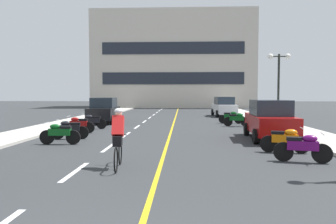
{
  "coord_description": "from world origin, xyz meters",
  "views": [
    {
      "loc": [
        0.9,
        -2.58,
        2.1
      ],
      "look_at": [
        0.08,
        15.52,
        1.09
      ],
      "focal_mm": 34.94,
      "sensor_mm": 36.0,
      "label": 1
    }
  ],
  "objects": [
    {
      "name": "lane_dash_2",
      "position": [
        -2.0,
        10.0,
        0.0
      ],
      "size": [
        0.14,
        2.2,
        0.01
      ],
      "primitive_type": "cube",
      "color": "silver",
      "rests_on": "ground"
    },
    {
      "name": "parked_car_mid",
      "position": [
        -4.79,
        20.73,
        0.92
      ],
      "size": [
        2.05,
        4.26,
        1.82
      ],
      "color": "black",
      "rests_on": "ground"
    },
    {
      "name": "parked_car_near",
      "position": [
        4.9,
        12.54,
        0.92
      ],
      "size": [
        2.09,
        4.28,
        1.82
      ],
      "color": "black",
      "rests_on": "ground"
    },
    {
      "name": "lane_dash_4",
      "position": [
        -2.0,
        18.0,
        0.0
      ],
      "size": [
        0.14,
        2.2,
        0.01
      ],
      "primitive_type": "cube",
      "color": "silver",
      "rests_on": "ground"
    },
    {
      "name": "lane_dash_8",
      "position": [
        -2.0,
        34.0,
        0.0
      ],
      "size": [
        0.14,
        2.2,
        0.01
      ],
      "primitive_type": "cube",
      "color": "silver",
      "rests_on": "ground"
    },
    {
      "name": "curb_right",
      "position": [
        7.2,
        24.0,
        0.06
      ],
      "size": [
        2.4,
        72.0,
        0.12
      ],
      "primitive_type": "cube",
      "color": "#B7B2A8",
      "rests_on": "ground"
    },
    {
      "name": "motorcycle_6",
      "position": [
        -4.67,
        14.56,
        0.47
      ],
      "size": [
        1.7,
        0.6,
        0.92
      ],
      "color": "black",
      "rests_on": "ground"
    },
    {
      "name": "lane_dash_5",
      "position": [
        -2.0,
        22.0,
        0.0
      ],
      "size": [
        0.14,
        2.2,
        0.01
      ],
      "primitive_type": "cube",
      "color": "silver",
      "rests_on": "ground"
    },
    {
      "name": "motorcycle_5",
      "position": [
        -4.32,
        12.2,
        0.47
      ],
      "size": [
        1.69,
        0.6,
        0.92
      ],
      "color": "black",
      "rests_on": "ground"
    },
    {
      "name": "lane_dash_6",
      "position": [
        -2.0,
        26.0,
        0.0
      ],
      "size": [
        0.14,
        2.2,
        0.01
      ],
      "primitive_type": "cube",
      "color": "silver",
      "rests_on": "ground"
    },
    {
      "name": "motorcycle_3",
      "position": [
        4.54,
        9.11,
        0.47
      ],
      "size": [
        1.68,
        0.64,
        0.92
      ],
      "color": "black",
      "rests_on": "ground"
    },
    {
      "name": "ground_plane",
      "position": [
        0.0,
        21.0,
        0.0
      ],
      "size": [
        140.0,
        140.0,
        0.0
      ],
      "primitive_type": "plane",
      "color": "#2D3033"
    },
    {
      "name": "lane_dash_9",
      "position": [
        -2.0,
        38.0,
        0.0
      ],
      "size": [
        0.14,
        2.2,
        0.01
      ],
      "primitive_type": "cube",
      "color": "silver",
      "rests_on": "ground"
    },
    {
      "name": "street_lamp_mid",
      "position": [
        7.08,
        18.86,
        3.51
      ],
      "size": [
        1.46,
        0.36,
        4.56
      ],
      "color": "black",
      "rests_on": "curb_right"
    },
    {
      "name": "centre_line_yellow",
      "position": [
        0.25,
        24.0,
        0.0
      ],
      "size": [
        0.12,
        66.0,
        0.01
      ],
      "primitive_type": "cube",
      "color": "gold",
      "rests_on": "ground"
    },
    {
      "name": "lane_dash_11",
      "position": [
        -2.0,
        46.0,
        0.0
      ],
      "size": [
        0.14,
        2.2,
        0.01
      ],
      "primitive_type": "cube",
      "color": "silver",
      "rests_on": "ground"
    },
    {
      "name": "cyclist_rider",
      "position": [
        -0.92,
        6.5,
        0.89
      ],
      "size": [
        0.42,
        1.77,
        1.71
      ],
      "color": "black",
      "rests_on": "ground"
    },
    {
      "name": "lane_dash_10",
      "position": [
        -2.0,
        42.0,
        0.0
      ],
      "size": [
        0.14,
        2.2,
        0.01
      ],
      "primitive_type": "cube",
      "color": "silver",
      "rests_on": "ground"
    },
    {
      "name": "motorcycle_2",
      "position": [
        4.57,
        7.5,
        0.47
      ],
      "size": [
        1.67,
        0.69,
        0.92
      ],
      "color": "black",
      "rests_on": "ground"
    },
    {
      "name": "curb_left",
      "position": [
        -7.2,
        24.0,
        0.06
      ],
      "size": [
        2.4,
        72.0,
        0.12
      ],
      "primitive_type": "cube",
      "color": "#B7B2A8",
      "rests_on": "ground"
    },
    {
      "name": "motorcycle_7",
      "position": [
        -4.49,
        16.55,
        0.47
      ],
      "size": [
        1.7,
        0.6,
        0.92
      ],
      "color": "black",
      "rests_on": "ground"
    },
    {
      "name": "office_building",
      "position": [
        -0.57,
        49.74,
        7.26
      ],
      "size": [
        24.48,
        9.61,
        14.53
      ],
      "color": "beige",
      "rests_on": "ground"
    },
    {
      "name": "lane_dash_1",
      "position": [
        -2.0,
        6.0,
        0.0
      ],
      "size": [
        0.14,
        2.2,
        0.01
      ],
      "primitive_type": "cube",
      "color": "silver",
      "rests_on": "ground"
    },
    {
      "name": "parked_car_far",
      "position": [
        4.76,
        28.06,
        0.92
      ],
      "size": [
        2.12,
        4.29,
        1.82
      ],
      "color": "black",
      "rests_on": "ground"
    },
    {
      "name": "motorcycle_9",
      "position": [
        4.31,
        20.65,
        0.47
      ],
      "size": [
        1.68,
        0.67,
        0.92
      ],
      "color": "black",
      "rests_on": "ground"
    },
    {
      "name": "lane_dash_3",
      "position": [
        -2.0,
        14.0,
        0.0
      ],
      "size": [
        0.14,
        2.2,
        0.01
      ],
      "primitive_type": "cube",
      "color": "silver",
      "rests_on": "ground"
    },
    {
      "name": "motorcycle_4",
      "position": [
        -4.19,
        10.65,
        0.47
      ],
      "size": [
        1.7,
        0.6,
        0.92
      ],
      "color": "black",
      "rests_on": "ground"
    },
    {
      "name": "lane_dash_7",
      "position": [
        -2.0,
        30.0,
        0.0
      ],
      "size": [
        0.14,
        2.2,
        0.01
      ],
      "primitive_type": "cube",
      "color": "silver",
      "rests_on": "ground"
    },
    {
      "name": "motorcycle_8",
      "position": [
        4.39,
        18.68,
        0.47
      ],
      "size": [
        1.7,
        0.6,
        0.92
      ],
      "color": "black",
      "rests_on": "ground"
    }
  ]
}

